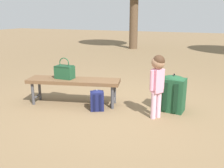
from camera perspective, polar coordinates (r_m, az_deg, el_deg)
ground_plane at (r=4.10m, az=0.79°, el=-6.18°), size 40.00×40.00×0.00m
park_bench at (r=4.36m, az=-8.80°, el=0.38°), size 1.65×0.78×0.45m
handbag at (r=4.39m, az=-10.83°, el=2.87°), size 0.32×0.18×0.37m
child_standing at (r=3.70m, az=10.40°, el=1.64°), size 0.20×0.22×0.97m
backpack_large at (r=4.13m, az=13.81°, el=-1.89°), size 0.40×0.36×0.63m
backpack_small at (r=4.08m, az=-3.46°, el=-3.60°), size 0.27×0.25×0.37m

